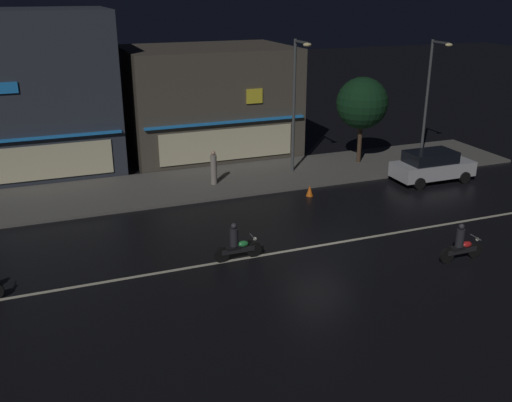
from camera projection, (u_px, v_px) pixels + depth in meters
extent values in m
plane|color=black|center=(319.00, 246.00, 22.90)|extent=(140.00, 140.00, 0.00)
cube|color=beige|center=(319.00, 246.00, 22.90)|extent=(30.27, 0.16, 0.01)
cube|color=#5B5954|center=(243.00, 178.00, 30.77)|extent=(31.86, 5.20, 0.14)
cube|color=#2D333D|center=(41.00, 93.00, 31.10)|extent=(7.77, 6.22, 8.68)
cube|color=#268CF2|center=(48.00, 137.00, 28.88)|extent=(7.38, 0.24, 0.12)
cube|color=beige|center=(51.00, 162.00, 29.39)|extent=(6.21, 0.06, 1.80)
cube|color=#4C443A|center=(209.00, 101.00, 34.99)|extent=(9.85, 6.87, 6.41)
cube|color=#268CF2|center=(227.00, 122.00, 32.09)|extent=(9.35, 0.24, 0.12)
cube|color=yellow|center=(254.00, 96.00, 32.22)|extent=(0.95, 0.08, 0.82)
cube|color=beige|center=(227.00, 145.00, 32.60)|extent=(7.88, 0.06, 1.80)
cylinder|color=#47494C|center=(294.00, 107.00, 30.56)|extent=(0.16, 0.16, 7.10)
cube|color=#47494C|center=(301.00, 42.00, 28.74)|extent=(0.10, 1.40, 0.10)
ellipsoid|color=#F9E099|center=(307.00, 45.00, 28.16)|extent=(0.44, 0.32, 0.20)
cylinder|color=#47494C|center=(427.00, 100.00, 33.27)|extent=(0.16, 0.16, 6.83)
cube|color=#47494C|center=(441.00, 42.00, 31.50)|extent=(0.10, 1.40, 0.10)
ellipsoid|color=#F9E099|center=(449.00, 45.00, 30.92)|extent=(0.44, 0.32, 0.20)
cylinder|color=gray|center=(214.00, 170.00, 29.43)|extent=(0.32, 0.32, 1.55)
sphere|color=tan|center=(213.00, 153.00, 29.12)|extent=(0.22, 0.22, 0.22)
cylinder|color=#473323|center=(360.00, 143.00, 33.04)|extent=(0.24, 0.24, 2.28)
sphere|color=black|center=(362.00, 103.00, 32.23)|extent=(2.92, 2.92, 2.92)
cube|color=silver|center=(432.00, 169.00, 30.31)|extent=(4.30, 1.78, 0.76)
cube|color=black|center=(430.00, 157.00, 30.00)|extent=(2.58, 1.57, 0.60)
cube|color=#F9F2CC|center=(458.00, 160.00, 31.52)|extent=(0.08, 0.20, 0.12)
cube|color=#F9F2CC|center=(473.00, 166.00, 30.46)|extent=(0.08, 0.20, 0.12)
cylinder|color=black|center=(443.00, 168.00, 31.70)|extent=(0.62, 0.20, 0.62)
cylinder|color=black|center=(465.00, 177.00, 30.14)|extent=(0.62, 0.20, 0.62)
cylinder|color=black|center=(399.00, 174.00, 30.75)|extent=(0.62, 0.20, 0.62)
cylinder|color=black|center=(420.00, 184.00, 29.19)|extent=(0.62, 0.20, 0.62)
cylinder|color=black|center=(254.00, 250.00, 21.87)|extent=(0.60, 0.08, 0.60)
cylinder|color=black|center=(222.00, 255.00, 21.43)|extent=(0.60, 0.10, 0.60)
cube|color=black|center=(238.00, 250.00, 21.61)|extent=(1.30, 0.14, 0.20)
ellipsoid|color=#268C3F|center=(243.00, 244.00, 21.60)|extent=(0.44, 0.26, 0.24)
cube|color=black|center=(233.00, 247.00, 21.49)|extent=(0.56, 0.22, 0.10)
cylinder|color=slate|center=(253.00, 237.00, 21.66)|extent=(0.03, 0.60, 0.03)
sphere|color=white|center=(255.00, 239.00, 21.72)|extent=(0.14, 0.14, 0.14)
cylinder|color=#232328|center=(234.00, 237.00, 21.37)|extent=(0.32, 0.32, 0.70)
sphere|color=#333338|center=(234.00, 226.00, 21.21)|extent=(0.22, 0.22, 0.22)
cylinder|color=black|center=(475.00, 250.00, 21.82)|extent=(0.60, 0.08, 0.60)
cylinder|color=black|center=(447.00, 256.00, 21.38)|extent=(0.60, 0.10, 0.60)
cube|color=black|center=(461.00, 251.00, 21.57)|extent=(1.30, 0.14, 0.20)
ellipsoid|color=red|center=(466.00, 244.00, 21.56)|extent=(0.44, 0.26, 0.24)
cube|color=black|center=(458.00, 248.00, 21.45)|extent=(0.56, 0.22, 0.10)
cylinder|color=slate|center=(476.00, 237.00, 21.61)|extent=(0.03, 0.60, 0.03)
sphere|color=white|center=(477.00, 239.00, 21.68)|extent=(0.14, 0.14, 0.14)
cylinder|color=#232328|center=(460.00, 238.00, 21.32)|extent=(0.32, 0.32, 0.70)
sphere|color=#333338|center=(462.00, 226.00, 21.16)|extent=(0.22, 0.22, 0.22)
cone|color=orange|center=(310.00, 191.00, 28.30)|extent=(0.36, 0.36, 0.55)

